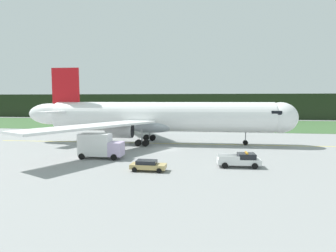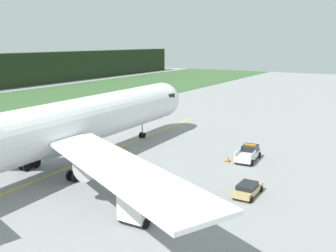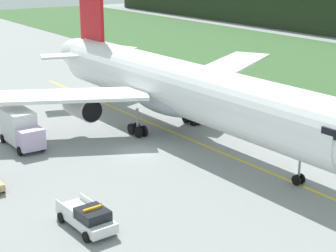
# 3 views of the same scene
# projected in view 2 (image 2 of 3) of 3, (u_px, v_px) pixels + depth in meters

# --- Properties ---
(ground) EXTENTS (320.00, 320.00, 0.00)m
(ground) POSITION_uv_depth(u_px,v_px,m) (124.00, 171.00, 45.15)
(ground) COLOR gray
(taxiway_centerline_main) EXTENTS (67.94, 2.45, 0.01)m
(taxiway_centerline_main) POSITION_uv_depth(u_px,v_px,m) (72.00, 166.00, 46.98)
(taxiway_centerline_main) COLOR yellow
(taxiway_centerline_main) RESTS_ON ground
(airliner) EXTENTS (53.20, 50.66, 14.97)m
(airliner) POSITION_uv_depth(u_px,v_px,m) (66.00, 126.00, 45.37)
(airliner) COLOR white
(airliner) RESTS_ON ground
(ops_pickup_truck) EXTENTS (5.53, 2.61, 1.94)m
(ops_pickup_truck) POSITION_uv_depth(u_px,v_px,m) (248.00, 153.00, 49.30)
(ops_pickup_truck) COLOR silver
(ops_pickup_truck) RESTS_ON ground
(catering_truck) EXTENTS (6.47, 2.79, 3.81)m
(catering_truck) POSITION_uv_depth(u_px,v_px,m) (148.00, 194.00, 33.48)
(catering_truck) COLOR #C1ABD5
(catering_truck) RESTS_ON ground
(staff_car) EXTENTS (4.31, 2.04, 1.30)m
(staff_car) POSITION_uv_depth(u_px,v_px,m) (248.00, 189.00, 37.99)
(staff_car) COLOR tan
(staff_car) RESTS_ON ground
(apron_cone) EXTENTS (0.64, 0.64, 0.80)m
(apron_cone) POSITION_uv_depth(u_px,v_px,m) (228.00, 158.00, 48.86)
(apron_cone) COLOR black
(apron_cone) RESTS_ON ground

